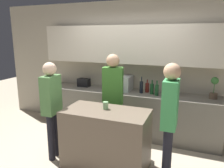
% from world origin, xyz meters
% --- Properties ---
extents(back_wall, '(6.40, 0.40, 2.70)m').
position_xyz_m(back_wall, '(0.00, 1.66, 1.54)').
color(back_wall, '#B2A893').
rests_on(back_wall, ground_plane).
extents(back_counter, '(3.60, 0.62, 0.89)m').
position_xyz_m(back_counter, '(0.00, 1.39, 0.45)').
color(back_counter, '#6B665B').
rests_on(back_counter, ground_plane).
extents(kitchen_island, '(1.27, 0.66, 0.92)m').
position_xyz_m(kitchen_island, '(0.08, 0.10, 0.46)').
color(kitchen_island, brown).
rests_on(kitchen_island, ground_plane).
extents(microwave, '(0.52, 0.39, 0.30)m').
position_xyz_m(microwave, '(-0.20, 1.47, 1.04)').
color(microwave, '#B7BABC').
rests_on(microwave, back_counter).
extents(toaster, '(0.26, 0.16, 0.18)m').
position_xyz_m(toaster, '(-1.03, 1.47, 0.98)').
color(toaster, black).
rests_on(toaster, back_counter).
extents(potted_plant, '(0.14, 0.14, 0.39)m').
position_xyz_m(potted_plant, '(1.60, 1.47, 1.09)').
color(potted_plant, brown).
rests_on(potted_plant, back_counter).
extents(bottle_0, '(0.07, 0.07, 0.33)m').
position_xyz_m(bottle_0, '(0.30, 1.38, 1.02)').
color(bottle_0, black).
rests_on(bottle_0, back_counter).
extents(bottle_1, '(0.07, 0.07, 0.25)m').
position_xyz_m(bottle_1, '(0.39, 1.49, 0.99)').
color(bottle_1, maroon).
rests_on(bottle_1, back_counter).
extents(bottle_2, '(0.07, 0.07, 0.27)m').
position_xyz_m(bottle_2, '(0.51, 1.38, 1.00)').
color(bottle_2, '#194723').
rests_on(bottle_2, back_counter).
extents(bottle_3, '(0.07, 0.07, 0.28)m').
position_xyz_m(bottle_3, '(0.61, 1.31, 1.00)').
color(bottle_3, '#194723').
rests_on(bottle_3, back_counter).
extents(bottle_4, '(0.07, 0.07, 0.28)m').
position_xyz_m(bottle_4, '(0.75, 1.33, 1.00)').
color(bottle_4, black).
rests_on(bottle_4, back_counter).
extents(bottle_5, '(0.06, 0.06, 0.25)m').
position_xyz_m(bottle_5, '(0.86, 1.35, 0.99)').
color(bottle_5, '#194723').
rests_on(bottle_5, back_counter).
extents(bottle_6, '(0.07, 0.07, 0.31)m').
position_xyz_m(bottle_6, '(0.97, 1.40, 1.01)').
color(bottle_6, '#472814').
rests_on(bottle_6, back_counter).
extents(cup_0, '(0.08, 0.08, 0.11)m').
position_xyz_m(cup_0, '(0.05, 0.16, 0.98)').
color(cup_0, '#80B078').
rests_on(cup_0, kitchen_island).
extents(person_left, '(0.37, 0.25, 1.70)m').
position_xyz_m(person_left, '(-0.03, 0.69, 1.02)').
color(person_left, black).
rests_on(person_left, ground_plane).
extents(person_center, '(0.21, 0.35, 1.60)m').
position_xyz_m(person_center, '(-0.83, 0.04, 0.95)').
color(person_center, black).
rests_on(person_center, ground_plane).
extents(person_right, '(0.22, 0.34, 1.66)m').
position_xyz_m(person_right, '(1.00, 0.10, 0.99)').
color(person_right, black).
rests_on(person_right, ground_plane).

